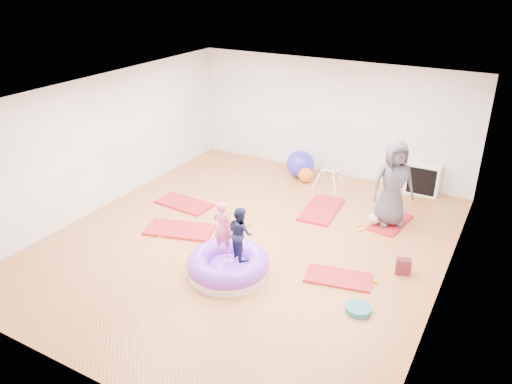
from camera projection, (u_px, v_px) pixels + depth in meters
The scene contains 19 objects.
room at pixel (248, 173), 8.95m from camera, with size 7.01×8.01×2.81m.
gym_mat_front_left at pixel (180, 230), 9.86m from camera, with size 1.32×0.66×0.06m, color #B41E1A.
gym_mat_mid_left at pixel (184, 204), 10.93m from camera, with size 1.22×0.61×0.05m, color #B41E1A.
gym_mat_center_back at pixel (321, 210), 10.67m from camera, with size 1.34×0.67×0.06m, color #B41E1A.
gym_mat_right at pixel (338, 278), 8.37m from camera, with size 1.09×0.55×0.05m, color #B41E1A.
gym_mat_rear_right at pixel (390, 222), 10.15m from camera, with size 1.10×0.55×0.05m, color #B41E1A.
inflatable_cushion at pixel (228, 265), 8.44m from camera, with size 1.40×1.40×0.44m.
child_pink at pixel (223, 225), 8.28m from camera, with size 0.34×0.23×0.94m, color #F1648C.
child_navy at pixel (240, 230), 8.13m from camera, with size 0.45×0.35×0.92m, color #161C40.
adult_caregiver at pixel (393, 183), 9.73m from camera, with size 0.85×0.55×1.73m, color #44414E.
infant at pixel (376, 219), 10.03m from camera, with size 0.34×0.34×0.20m.
ball_pit_balls at pixel (290, 234), 9.68m from camera, with size 4.47×2.19×0.07m.
exercise_ball_blue at pixel (300, 164), 12.24m from camera, with size 0.68×0.68×0.68m, color #312DC4.
exercise_ball_orange at pixel (306, 175), 12.00m from camera, with size 0.36×0.36×0.36m, color orange.
infant_play_gym at pixel (329, 177), 11.56m from camera, with size 0.62×0.59×0.47m.
cube_shelf at pixel (423, 179), 11.32m from camera, with size 0.72×0.36×0.72m.
balance_disc at pixel (358, 309), 7.58m from camera, with size 0.40×0.40×0.09m, color #226A77.
backpack at pixel (403, 267), 8.46m from camera, with size 0.25×0.15×0.28m, color maroon.
yellow_toy at pixel (161, 235), 9.71m from camera, with size 0.20×0.20×0.03m, color #F5BF02.
Camera 1 is at (4.17, -7.15, 4.83)m, focal length 35.00 mm.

